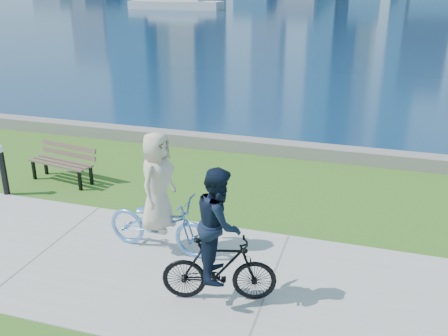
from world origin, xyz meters
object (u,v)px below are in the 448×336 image
(bollard_lamp, at_px, (3,166))
(cyclist_woman, at_px, (159,208))
(cyclist_man, at_px, (219,247))
(park_bench, at_px, (64,160))

(bollard_lamp, relative_size, cyclist_woman, 0.54)
(bollard_lamp, xyz_separation_m, cyclist_woman, (4.24, -1.20, 0.15))
(bollard_lamp, relative_size, cyclist_man, 0.56)
(park_bench, xyz_separation_m, cyclist_woman, (3.47, -2.29, 0.30))
(bollard_lamp, bearing_deg, park_bench, 54.85)
(park_bench, height_order, bollard_lamp, bollard_lamp)
(cyclist_woman, bearing_deg, cyclist_man, -122.07)
(park_bench, relative_size, cyclist_man, 0.82)
(park_bench, relative_size, cyclist_woman, 0.79)
(bollard_lamp, height_order, cyclist_man, cyclist_man)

